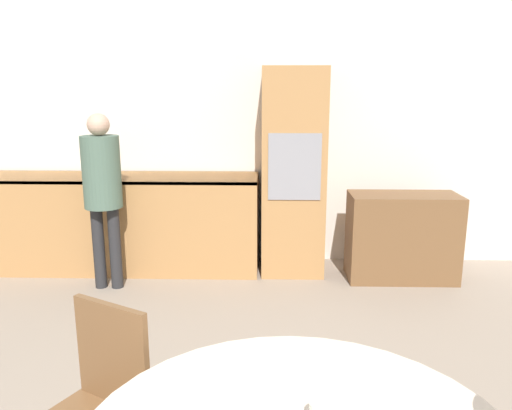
{
  "coord_description": "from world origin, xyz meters",
  "views": [
    {
      "loc": [
        0.15,
        -0.21,
        1.75
      ],
      "look_at": [
        0.07,
        2.63,
        1.09
      ],
      "focal_mm": 35.0,
      "sensor_mm": 36.0,
      "label": 1
    }
  ],
  "objects_px": {
    "oven_unit": "(293,172)",
    "chair_far_left": "(97,403)",
    "person_standing": "(102,183)",
    "sideboard": "(402,237)"
  },
  "relations": [
    {
      "from": "chair_far_left",
      "to": "person_standing",
      "type": "relative_size",
      "value": 0.58
    },
    {
      "from": "oven_unit",
      "to": "sideboard",
      "type": "height_order",
      "value": "oven_unit"
    },
    {
      "from": "oven_unit",
      "to": "chair_far_left",
      "type": "xyz_separation_m",
      "value": [
        -0.92,
        -2.94,
        -0.46
      ]
    },
    {
      "from": "oven_unit",
      "to": "person_standing",
      "type": "xyz_separation_m",
      "value": [
        -1.67,
        -0.51,
        -0.01
      ]
    },
    {
      "from": "oven_unit",
      "to": "chair_far_left",
      "type": "bearing_deg",
      "value": -107.3
    },
    {
      "from": "sideboard",
      "to": "chair_far_left",
      "type": "height_order",
      "value": "chair_far_left"
    },
    {
      "from": "oven_unit",
      "to": "sideboard",
      "type": "xyz_separation_m",
      "value": [
        1.02,
        -0.22,
        -0.57
      ]
    },
    {
      "from": "person_standing",
      "to": "chair_far_left",
      "type": "bearing_deg",
      "value": -72.88
    },
    {
      "from": "sideboard",
      "to": "chair_far_left",
      "type": "xyz_separation_m",
      "value": [
        -1.93,
        -2.73,
        0.11
      ]
    },
    {
      "from": "sideboard",
      "to": "chair_far_left",
      "type": "relative_size",
      "value": 1.1
    }
  ]
}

